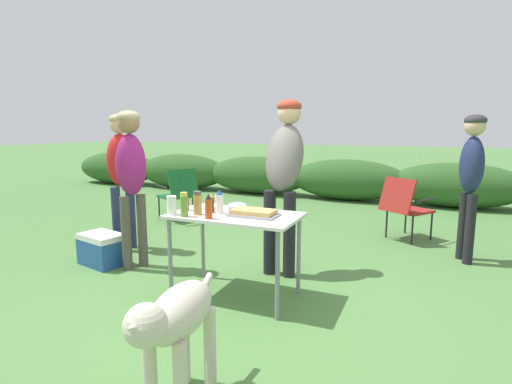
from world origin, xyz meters
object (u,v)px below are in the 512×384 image
Objects in this scene: plate_stack at (209,207)px; standing_person_in_navy_coat at (131,169)px; folding_table at (235,223)px; dog at (176,322)px; cooler_box at (102,249)px; paper_cup_stack at (172,205)px; mayo_bottle at (219,202)px; hot_sauce_bottle at (209,207)px; standing_person_in_red_jacket at (284,165)px; camp_chair_green_behind_table at (179,192)px; camp_chair_near_hedge at (405,205)px; mixing_bowl at (237,206)px; standing_person_in_dark_puffer at (471,170)px; standing_person_in_gray_fleece at (121,165)px; relish_jar at (184,205)px; beer_bottle at (211,203)px; food_tray at (254,213)px; spice_jar at (198,203)px; bbq_sauce_bottle at (185,203)px.

standing_person_in_navy_coat is (-0.96, 0.08, 0.30)m from plate_stack.
standing_person_in_navy_coat is (-1.29, 0.23, 0.38)m from folding_table.
dog is 1.67× the size of cooler_box.
paper_cup_stack is 0.80× the size of mayo_bottle.
hot_sauce_bottle is 0.12× the size of standing_person_in_red_jacket.
camp_chair_green_behind_table is 2.10m from cooler_box.
mayo_bottle is 0.24× the size of camp_chair_near_hedge.
mayo_bottle is 1.69m from cooler_box.
standing_person_in_red_jacket is at bearing 30.21° from cooler_box.
mayo_bottle is at bearing 6.03° from cooler_box.
mixing_bowl is 0.11× the size of standing_person_in_navy_coat.
standing_person_in_gray_fleece is at bearing -92.30° from standing_person_in_dark_puffer.
relish_jar is 0.23× the size of dog.
beer_bottle is at bearing 115.99° from hot_sauce_bottle.
standing_person_in_gray_fleece is 1.62m from camp_chair_green_behind_table.
standing_person_in_gray_fleece is at bearing 160.50° from food_tray.
hot_sauce_bottle is 1.01× the size of mayo_bottle.
folding_table is at bearing 26.58° from spice_jar.
bbq_sauce_bottle is 1.07m from standing_person_in_red_jacket.
bbq_sauce_bottle is (-0.48, -0.03, 0.15)m from folding_table.
folding_table is 5.43× the size of mayo_bottle.
hot_sauce_bottle is 1.76m from cooler_box.
standing_person_in_navy_coat is 0.97m from cooler_box.
folding_table is at bearing 4.02° from bbq_sauce_bottle.
mayo_bottle is 1.87m from standing_person_in_gray_fleece.
plate_stack is at bearing 49.88° from bbq_sauce_bottle.
relish_jar is (-0.34, -0.25, 0.18)m from folding_table.
standing_person_in_navy_coat reaches higher than food_tray.
standing_person_in_dark_puffer is at bearing 45.59° from hot_sauce_bottle.
mayo_bottle is (0.08, 0.01, 0.02)m from beer_bottle.
hot_sauce_bottle reaches higher than relish_jar.
paper_cup_stack is 1.49m from dog.
bbq_sauce_bottle is 0.27× the size of cooler_box.
paper_cup_stack is 0.14m from relish_jar.
camp_chair_green_behind_table is at bearing 125.30° from relish_jar.
relish_jar is at bearing -129.01° from mayo_bottle.
standing_person_in_dark_puffer is (2.41, 1.88, 0.21)m from bbq_sauce_bottle.
bbq_sauce_bottle is 0.72× the size of mayo_bottle.
standing_person_in_gray_fleece is 1.01× the size of standing_person_in_dark_puffer.
mixing_bowl is at bearing -113.72° from standing_person_in_red_jacket.
food_tray is at bearing -2.79° from folding_table.
paper_cup_stack is 0.81× the size of spice_jar.
relish_jar reaches higher than camp_chair_green_behind_table.
camp_chair_green_behind_table is 1.00× the size of camp_chair_near_hedge.
bbq_sauce_bottle is at bearing -175.63° from mayo_bottle.
dog is 2.63m from cooler_box.
folding_table is 7.55× the size of bbq_sauce_bottle.
camp_chair_green_behind_table is at bearing 128.79° from hot_sauce_bottle.
folding_table is 0.20m from food_tray.
dog is (2.23, -2.13, -0.52)m from standing_person_in_gray_fleece.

